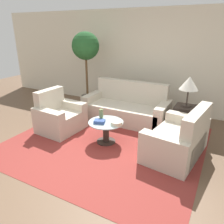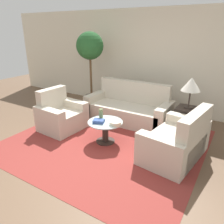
{
  "view_description": "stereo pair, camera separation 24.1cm",
  "coord_description": "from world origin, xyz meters",
  "views": [
    {
      "loc": [
        1.9,
        -2.6,
        2.1
      ],
      "look_at": [
        -0.01,
        0.98,
        0.55
      ],
      "focal_mm": 35.0,
      "sensor_mm": 36.0,
      "label": 1
    },
    {
      "loc": [
        2.11,
        -2.48,
        2.1
      ],
      "look_at": [
        -0.01,
        0.98,
        0.55
      ],
      "focal_mm": 35.0,
      "sensor_mm": 36.0,
      "label": 2
    }
  ],
  "objects": [
    {
      "name": "table_lamp",
      "position": [
        1.25,
        1.91,
        1.07
      ],
      "size": [
        0.38,
        0.38,
        0.63
      ],
      "color": "#332823",
      "rests_on": "side_table"
    },
    {
      "name": "book_stack",
      "position": [
        -0.08,
        0.62,
        0.46
      ],
      "size": [
        0.24,
        0.21,
        0.06
      ],
      "rotation": [
        0.0,
        0.0,
        0.34
      ],
      "color": "#334C8C",
      "rests_on": "coffee_table"
    },
    {
      "name": "coffee_table",
      "position": [
        -0.01,
        0.73,
        0.28
      ],
      "size": [
        0.68,
        0.68,
        0.43
      ],
      "color": "#332823",
      "rests_on": "ground_plane"
    },
    {
      "name": "wall_back",
      "position": [
        0.0,
        3.03,
        1.3
      ],
      "size": [
        10.0,
        0.06,
        2.6
      ],
      "color": "beige",
      "rests_on": "ground_plane"
    },
    {
      "name": "armchair",
      "position": [
        -1.2,
        0.74,
        0.29
      ],
      "size": [
        0.83,
        0.95,
        0.89
      ],
      "rotation": [
        0.0,
        0.0,
        1.51
      ],
      "color": "beige",
      "rests_on": "ground_plane"
    },
    {
      "name": "bowl",
      "position": [
        0.24,
        0.7,
        0.47
      ],
      "size": [
        0.22,
        0.22,
        0.07
      ],
      "color": "beige",
      "rests_on": "coffee_table"
    },
    {
      "name": "sofa_main",
      "position": [
        -0.11,
        1.95,
        0.29
      ],
      "size": [
        2.0,
        0.84,
        0.92
      ],
      "color": "beige",
      "rests_on": "ground_plane"
    },
    {
      "name": "rug",
      "position": [
        -0.01,
        0.73,
        0.0
      ],
      "size": [
        3.6,
        3.26,
        0.01
      ],
      "color": "maroon",
      "rests_on": "ground_plane"
    },
    {
      "name": "ground_plane",
      "position": [
        0.0,
        0.0,
        0.0
      ],
      "size": [
        14.0,
        14.0,
        0.0
      ],
      "primitive_type": "plane",
      "color": "brown"
    },
    {
      "name": "loveseat",
      "position": [
        1.37,
        0.89,
        0.29
      ],
      "size": [
        0.96,
        1.38,
        0.91
      ],
      "rotation": [
        0.0,
        0.0,
        -1.71
      ],
      "color": "beige",
      "rests_on": "ground_plane"
    },
    {
      "name": "vase",
      "position": [
        -0.14,
        0.78,
        0.54
      ],
      "size": [
        0.08,
        0.08,
        0.21
      ],
      "color": "#6B7A4C",
      "rests_on": "coffee_table"
    },
    {
      "name": "side_table",
      "position": [
        1.25,
        1.91,
        0.29
      ],
      "size": [
        0.45,
        0.45,
        0.59
      ],
      "color": "#332823",
      "rests_on": "ground_plane"
    },
    {
      "name": "potted_plant",
      "position": [
        -1.45,
        2.23,
        1.52
      ],
      "size": [
        0.71,
        0.71,
        2.04
      ],
      "color": "#3D3833",
      "rests_on": "ground_plane"
    }
  ]
}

